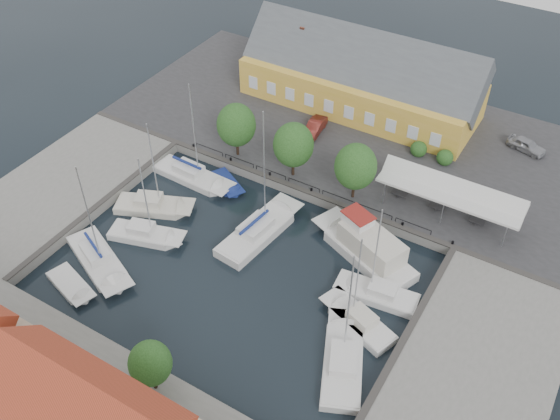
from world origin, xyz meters
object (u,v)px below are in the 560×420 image
(east_boat_a, at_px, (378,295))
(trawler, at_px, (367,249))
(west_boat_b, at_px, (153,207))
(launch_sw, at_px, (71,286))
(east_boat_b, at_px, (359,322))
(warehouse, at_px, (357,77))
(west_boat_d, at_px, (99,261))
(tent_canopy, at_px, (451,192))
(car_silver, at_px, (527,145))
(center_sailboat, at_px, (259,232))
(west_boat_a, at_px, (192,177))
(west_boat_c, at_px, (145,236))
(car_red, at_px, (315,127))
(launch_nw, at_px, (226,184))
(east_boat_c, at_px, (343,362))

(east_boat_a, bearing_deg, trawler, 127.69)
(west_boat_b, xyz_separation_m, launch_sw, (0.49, -11.93, -0.17))
(trawler, distance_m, east_boat_b, 8.11)
(warehouse, distance_m, west_boat_b, 29.27)
(west_boat_d, bearing_deg, tent_canopy, 40.91)
(car_silver, xyz_separation_m, west_boat_b, (-29.99, -28.04, -1.47))
(center_sailboat, distance_m, launch_sw, 17.85)
(west_boat_a, bearing_deg, west_boat_d, -89.55)
(center_sailboat, xyz_separation_m, west_boat_b, (-11.26, -2.30, -0.10))
(west_boat_c, bearing_deg, east_boat_a, 11.78)
(car_red, relative_size, west_boat_b, 0.40)
(west_boat_a, distance_m, launch_nw, 3.84)
(center_sailboat, bearing_deg, east_boat_c, -33.58)
(east_boat_b, xyz_separation_m, west_boat_a, (-23.78, 8.50, 0.01))
(east_boat_b, height_order, east_boat_c, east_boat_c)
(east_boat_c, bearing_deg, launch_sw, -168.04)
(car_red, height_order, center_sailboat, center_sailboat)
(center_sailboat, xyz_separation_m, west_boat_c, (-9.18, -5.95, -0.10))
(tent_canopy, bearing_deg, west_boat_b, -152.52)
(car_red, height_order, west_boat_c, west_boat_c)
(east_boat_c, distance_m, launch_nw, 24.86)
(trawler, bearing_deg, car_red, 133.04)
(east_boat_a, bearing_deg, launch_sw, -151.63)
(tent_canopy, xyz_separation_m, trawler, (-4.62, -8.53, -2.67))
(west_boat_c, relative_size, launch_sw, 1.75)
(east_boat_a, bearing_deg, warehouse, 119.71)
(center_sailboat, bearing_deg, west_boat_a, 161.22)
(car_silver, bearing_deg, warehouse, 105.60)
(car_red, height_order, east_boat_b, east_boat_b)
(warehouse, relative_size, west_boat_c, 2.78)
(launch_sw, distance_m, launch_nw, 19.29)
(east_boat_c, xyz_separation_m, launch_sw, (-24.41, -5.17, -0.17))
(car_red, bearing_deg, west_boat_b, -119.58)
(car_silver, distance_m, east_boat_b, 31.14)
(warehouse, height_order, east_boat_a, warehouse)
(trawler, bearing_deg, west_boat_a, 177.39)
(tent_canopy, relative_size, east_boat_c, 1.17)
(car_red, xyz_separation_m, east_boat_b, (16.03, -21.63, -1.47))
(tent_canopy, distance_m, launch_sw, 36.25)
(warehouse, height_order, center_sailboat, center_sailboat)
(center_sailboat, bearing_deg, trawler, 14.91)
(trawler, height_order, west_boat_a, west_boat_a)
(trawler, bearing_deg, east_boat_b, -69.15)
(warehouse, xyz_separation_m, car_silver, (20.56, 0.64, -2.70))
(west_boat_b, distance_m, launch_nw, 8.17)
(east_boat_c, xyz_separation_m, launch_nw, (-20.70, 13.76, -0.17))
(car_red, height_order, east_boat_a, east_boat_a)
(car_silver, distance_m, launch_sw, 49.71)
(east_boat_a, bearing_deg, east_boat_b, -93.23)
(west_boat_d, bearing_deg, west_boat_b, 94.18)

